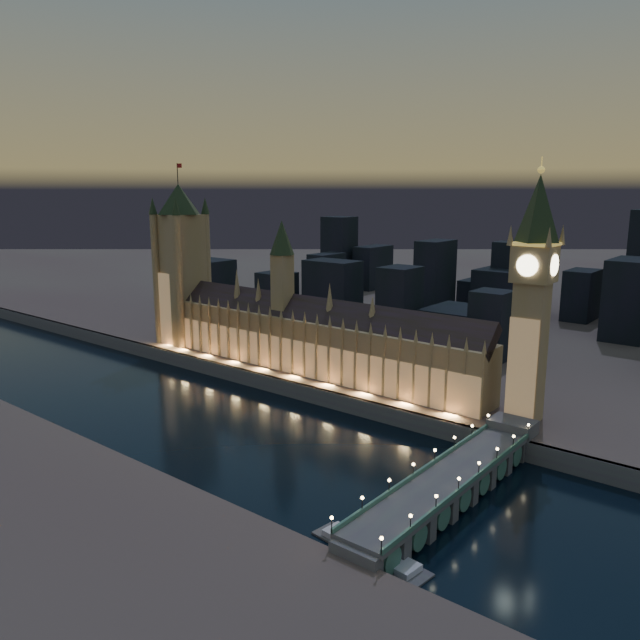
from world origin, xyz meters
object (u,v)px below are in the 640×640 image
Objects in this scene: victoria_tower at (181,256)px; elizabeth_tower at (533,279)px; palace_of_westminster at (310,337)px; westminster_bridge at (455,482)px; river_boat at (370,549)px.

elizabeth_tower is (218.00, 0.01, 5.20)m from victoria_tower.
elizabeth_tower reaches higher than palace_of_westminster.
victoria_tower is (-102.66, 0.17, 35.49)m from palace_of_westminster.
westminster_bridge reaches higher than river_boat.
victoria_tower is 250.00m from river_boat.
elizabeth_tower is (115.34, 0.17, 40.68)m from palace_of_westminster.
victoria_tower is 218.06m from elizabeth_tower.
westminster_bridge is at bearing -29.07° from palace_of_westminster.
palace_of_westminster is 5.14× the size of river_boat.
victoria_tower reaches higher than river_boat.
river_boat is at bearing -43.97° from palace_of_westminster.
westminster_bridge is at bearing -88.27° from elizabeth_tower.
elizabeth_tower is at bearing 89.13° from river_boat.
westminster_bridge is (219.97, -65.37, -55.86)m from victoria_tower.
river_boat is (-1.67, -109.84, -65.50)m from elizabeth_tower.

